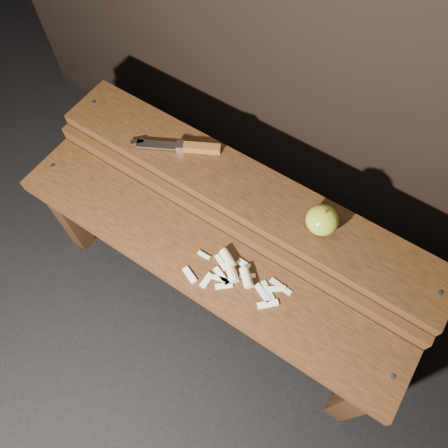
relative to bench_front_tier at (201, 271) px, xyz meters
The scene contains 6 objects.
ground 0.36m from the bench_front_tier, 90.00° to the left, with size 60.00×60.00×0.00m, color black.
bench_front_tier is the anchor object (origin of this frame).
bench_rear_tier 0.23m from the bench_front_tier, 90.00° to the left, with size 1.20×0.21×0.50m.
apple 0.37m from the bench_front_tier, 45.20° to the left, with size 0.09×0.09×0.09m.
knife 0.36m from the bench_front_tier, 129.12° to the left, with size 0.24×0.14×0.02m.
apple_scraps 0.13m from the bench_front_tier, 12.64° to the left, with size 0.28×0.13×0.03m.
Camera 1 is at (0.31, -0.41, 1.52)m, focal length 35.00 mm.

